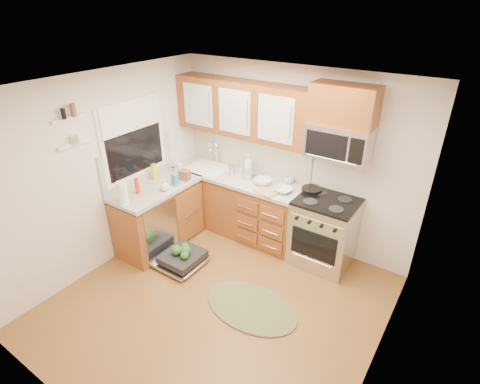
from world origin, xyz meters
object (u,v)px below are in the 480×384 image
Objects in this scene: dishwasher at (181,258)px; paper_towel_roll at (123,193)px; rug at (251,307)px; skillet at (311,190)px; range at (324,232)px; sink at (208,175)px; cup at (289,180)px; bowl_a at (283,190)px; stock_pot at (250,174)px; cutting_board at (266,192)px; microwave at (338,142)px; upper_cabinets at (242,109)px; bowl_b at (262,182)px.

paper_towel_roll is at bearing -151.06° from dishwasher.
rug is 1.69m from skillet.
dishwasher is (-1.54, -1.13, -0.38)m from range.
sink is (-1.93, -0.01, 0.33)m from range.
skillet is 0.39m from cup.
bowl_a is 0.29m from cup.
cup is (0.56, 0.16, -0.01)m from stock_pot.
cutting_board is 1.27× the size of bowl_a.
microwave is at bearing 0.38° from skillet.
sink is at bearing -179.70° from range.
dishwasher is at bearing -123.18° from cup.
cup is at bearing 56.82° from dishwasher.
rug is (1.09, -1.41, -1.86)m from upper_cabinets.
microwave reaches higher than dishwasher.
dishwasher is at bearing -131.33° from bowl_a.
range is 7.63× the size of cup.
stock_pot is (0.72, 0.07, 0.18)m from sink.
upper_cabinets reaches higher than paper_towel_roll.
bowl_b reaches higher than range.
upper_cabinets is 10.51× the size of stock_pot.
bowl_a is (0.80, -0.21, -0.92)m from upper_cabinets.
bowl_b is at bearing -178.97° from range.
stock_pot reaches higher than sink.
bowl_b is 0.38m from cup.
dishwasher reaches higher than rug.
cup reaches higher than bowl_a.
dishwasher is at bearing -135.27° from skillet.
upper_cabinets is at bearing 178.63° from skillet.
cup is (0.75, 0.07, -0.90)m from upper_cabinets.
cutting_board is (0.62, -0.35, -0.94)m from upper_cabinets.
skillet reaches higher than sink.
rug is at bearing 5.79° from paper_towel_roll.
microwave is 1.09× the size of dishwasher.
bowl_b is (1.17, 1.43, -0.10)m from paper_towel_roll.
skillet is 0.94m from stock_pot.
cutting_board reaches higher than dishwasher.
paper_towel_roll is 2.06m from bowl_a.
dishwasher is at bearing -140.93° from microwave.
skillet is at bearing 40.46° from paper_towel_roll.
rug is 4.57× the size of bowl_b.
paper_towel_roll reaches higher than range.
bowl_a is 0.94× the size of bowl_b.
stock_pot is 0.51m from cutting_board.
sink is 1.31m from cup.
skillet is at bearing 11.39° from bowl_b.
sink is 0.54× the size of rug.
bowl_a is (0.18, 0.15, 0.02)m from cutting_board.
upper_cabinets is 1.03m from bowl_b.
microwave is at bearing 8.20° from bowl_b.
sink is 1.17m from cutting_board.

